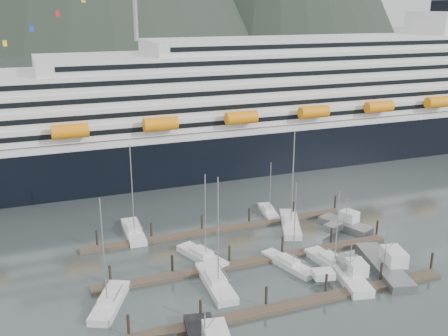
{
  "coord_description": "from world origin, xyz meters",
  "views": [
    {
      "loc": [
        -34.71,
        -62.92,
        37.6
      ],
      "look_at": [
        -1.98,
        22.0,
        9.46
      ],
      "focal_mm": 42.0,
      "sensor_mm": 36.0,
      "label": 1
    }
  ],
  "objects_px": {
    "sailboat_e": "(134,232)",
    "sailboat_h": "(330,263)",
    "sailboat_a": "(110,303)",
    "trawler_d": "(348,275)",
    "trawler_c": "(383,266)",
    "sailboat_f": "(268,212)",
    "sailboat_d": "(288,264)",
    "sailboat_g": "(290,224)",
    "trawler_e": "(345,224)",
    "sailboat_c": "(202,257)",
    "cruise_ship": "(294,110)",
    "sailboat_b": "(216,283)"
  },
  "relations": [
    {
      "from": "sailboat_e",
      "to": "sailboat_h",
      "type": "relative_size",
      "value": 1.33
    },
    {
      "from": "sailboat_a",
      "to": "trawler_d",
      "type": "distance_m",
      "value": 33.45
    },
    {
      "from": "sailboat_h",
      "to": "trawler_c",
      "type": "height_order",
      "value": "sailboat_h"
    },
    {
      "from": "sailboat_f",
      "to": "trawler_c",
      "type": "xyz_separation_m",
      "value": [
        6.08,
        -26.31,
        0.51
      ]
    },
    {
      "from": "sailboat_f",
      "to": "trawler_d",
      "type": "bearing_deg",
      "value": -169.7
    },
    {
      "from": "trawler_d",
      "to": "sailboat_d",
      "type": "bearing_deg",
      "value": 52.43
    },
    {
      "from": "trawler_d",
      "to": "sailboat_g",
      "type": "bearing_deg",
      "value": 7.62
    },
    {
      "from": "trawler_e",
      "to": "sailboat_h",
      "type": "bearing_deg",
      "value": 116.24
    },
    {
      "from": "sailboat_a",
      "to": "trawler_d",
      "type": "relative_size",
      "value": 1.48
    },
    {
      "from": "sailboat_c",
      "to": "sailboat_g",
      "type": "relative_size",
      "value": 0.79
    },
    {
      "from": "cruise_ship",
      "to": "sailboat_b",
      "type": "xyz_separation_m",
      "value": [
        -42.28,
        -56.45,
        -11.58
      ]
    },
    {
      "from": "trawler_c",
      "to": "sailboat_e",
      "type": "bearing_deg",
      "value": 64.16
    },
    {
      "from": "sailboat_e",
      "to": "sailboat_f",
      "type": "xyz_separation_m",
      "value": [
        25.75,
        0.0,
        -0.06
      ]
    },
    {
      "from": "sailboat_a",
      "to": "sailboat_b",
      "type": "xyz_separation_m",
      "value": [
        14.75,
        -0.22,
        0.0
      ]
    },
    {
      "from": "sailboat_d",
      "to": "sailboat_h",
      "type": "xyz_separation_m",
      "value": [
        6.11,
        -2.0,
        0.02
      ]
    },
    {
      "from": "trawler_e",
      "to": "cruise_ship",
      "type": "bearing_deg",
      "value": -38.85
    },
    {
      "from": "trawler_d",
      "to": "sailboat_e",
      "type": "bearing_deg",
      "value": 54.8
    },
    {
      "from": "cruise_ship",
      "to": "sailboat_g",
      "type": "xyz_separation_m",
      "value": [
        -22.73,
        -41.76,
        -11.57
      ]
    },
    {
      "from": "sailboat_a",
      "to": "sailboat_c",
      "type": "bearing_deg",
      "value": -36.19
    },
    {
      "from": "sailboat_c",
      "to": "sailboat_a",
      "type": "bearing_deg",
      "value": 98.35
    },
    {
      "from": "sailboat_h",
      "to": "sailboat_d",
      "type": "bearing_deg",
      "value": 64.6
    },
    {
      "from": "trawler_c",
      "to": "sailboat_b",
      "type": "bearing_deg",
      "value": 92.7
    },
    {
      "from": "sailboat_c",
      "to": "sailboat_g",
      "type": "bearing_deg",
      "value": -91.08
    },
    {
      "from": "sailboat_g",
      "to": "trawler_c",
      "type": "xyz_separation_m",
      "value": [
        5.07,
        -19.49,
        0.44
      ]
    },
    {
      "from": "sailboat_c",
      "to": "cruise_ship",
      "type": "bearing_deg",
      "value": -60.34
    },
    {
      "from": "sailboat_b",
      "to": "sailboat_g",
      "type": "height_order",
      "value": "sailboat_g"
    },
    {
      "from": "sailboat_f",
      "to": "sailboat_d",
      "type": "bearing_deg",
      "value": 173.4
    },
    {
      "from": "sailboat_g",
      "to": "trawler_d",
      "type": "relative_size",
      "value": 1.71
    },
    {
      "from": "sailboat_c",
      "to": "trawler_e",
      "type": "bearing_deg",
      "value": -105.23
    },
    {
      "from": "sailboat_d",
      "to": "sailboat_a",
      "type": "bearing_deg",
      "value": 77.04
    },
    {
      "from": "sailboat_c",
      "to": "sailboat_d",
      "type": "distance_m",
      "value": 13.34
    },
    {
      "from": "sailboat_d",
      "to": "trawler_d",
      "type": "xyz_separation_m",
      "value": [
        6.01,
        -6.9,
        0.41
      ]
    },
    {
      "from": "sailboat_a",
      "to": "sailboat_h",
      "type": "relative_size",
      "value": 1.26
    },
    {
      "from": "sailboat_e",
      "to": "trawler_d",
      "type": "distance_m",
      "value": 37.01
    },
    {
      "from": "sailboat_e",
      "to": "trawler_e",
      "type": "bearing_deg",
      "value": -104.93
    },
    {
      "from": "sailboat_a",
      "to": "sailboat_e",
      "type": "distance_m",
      "value": 22.58
    },
    {
      "from": "sailboat_e",
      "to": "trawler_d",
      "type": "height_order",
      "value": "sailboat_e"
    },
    {
      "from": "sailboat_h",
      "to": "trawler_c",
      "type": "relative_size",
      "value": 0.88
    },
    {
      "from": "sailboat_b",
      "to": "trawler_c",
      "type": "distance_m",
      "value": 25.09
    },
    {
      "from": "sailboat_d",
      "to": "sailboat_f",
      "type": "xyz_separation_m",
      "value": [
        6.32,
        19.98,
        -0.02
      ]
    },
    {
      "from": "sailboat_a",
      "to": "sailboat_d",
      "type": "bearing_deg",
      "value": -61.28
    },
    {
      "from": "sailboat_b",
      "to": "sailboat_c",
      "type": "height_order",
      "value": "sailboat_b"
    },
    {
      "from": "sailboat_b",
      "to": "trawler_d",
      "type": "height_order",
      "value": "sailboat_b"
    },
    {
      "from": "sailboat_a",
      "to": "sailboat_b",
      "type": "bearing_deg",
      "value": -64.9
    },
    {
      "from": "cruise_ship",
      "to": "trawler_c",
      "type": "bearing_deg",
      "value": -106.09
    },
    {
      "from": "sailboat_e",
      "to": "trawler_e",
      "type": "distance_m",
      "value": 37.07
    },
    {
      "from": "sailboat_d",
      "to": "trawler_e",
      "type": "bearing_deg",
      "value": -76.42
    },
    {
      "from": "trawler_c",
      "to": "sailboat_a",
      "type": "bearing_deg",
      "value": 96.47
    },
    {
      "from": "sailboat_b",
      "to": "trawler_d",
      "type": "relative_size",
      "value": 1.58
    },
    {
      "from": "sailboat_f",
      "to": "cruise_ship",
      "type": "bearing_deg",
      "value": -23.24
    }
  ]
}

